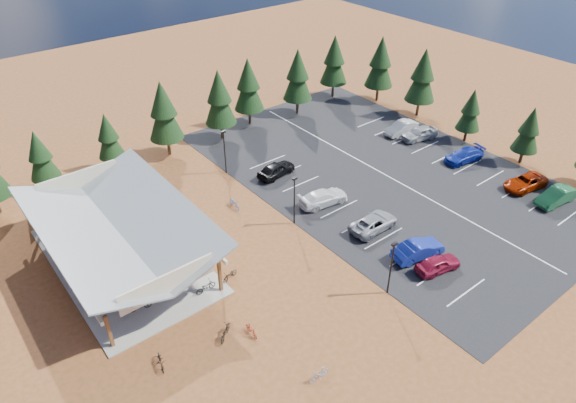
% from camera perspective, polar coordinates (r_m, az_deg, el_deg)
% --- Properties ---
extents(ground, '(140.00, 140.00, 0.00)m').
position_cam_1_polar(ground, '(45.77, -2.62, -5.93)').
color(ground, brown).
rests_on(ground, ground).
extents(asphalt_lot, '(27.00, 44.00, 0.04)m').
position_cam_1_polar(asphalt_lot, '(57.95, 10.50, 3.08)').
color(asphalt_lot, black).
rests_on(asphalt_lot, ground).
extents(concrete_pad, '(10.60, 18.60, 0.10)m').
position_cam_1_polar(concrete_pad, '(47.34, -17.65, -6.19)').
color(concrete_pad, gray).
rests_on(concrete_pad, ground).
extents(bike_pavilion, '(11.65, 19.40, 4.97)m').
position_cam_1_polar(bike_pavilion, '(45.08, -18.47, -2.53)').
color(bike_pavilion, '#583519').
rests_on(bike_pavilion, concrete_pad).
extents(lamp_post_0, '(0.50, 0.25, 5.14)m').
position_cam_1_polar(lamp_post_0, '(41.00, 11.41, -6.92)').
color(lamp_post_0, black).
rests_on(lamp_post_0, ground).
extents(lamp_post_1, '(0.50, 0.25, 5.14)m').
position_cam_1_polar(lamp_post_1, '(47.66, 0.71, 0.44)').
color(lamp_post_1, black).
rests_on(lamp_post_1, ground).
extents(lamp_post_2, '(0.50, 0.25, 5.14)m').
position_cam_1_polar(lamp_post_2, '(56.13, -7.07, 5.80)').
color(lamp_post_2, black).
rests_on(lamp_post_2, ground).
extents(trash_bin_0, '(0.60, 0.60, 0.90)m').
position_cam_1_polar(trash_bin_0, '(45.38, -10.14, -6.22)').
color(trash_bin_0, '#432817').
rests_on(trash_bin_0, ground).
extents(trash_bin_1, '(0.60, 0.60, 0.90)m').
position_cam_1_polar(trash_bin_1, '(47.84, -7.94, -3.53)').
color(trash_bin_1, '#432817').
rests_on(trash_bin_1, ground).
extents(pine_2, '(3.00, 3.00, 6.98)m').
position_cam_1_polar(pine_2, '(57.62, -25.86, 4.65)').
color(pine_2, '#382314').
rests_on(pine_2, ground).
extents(pine_3, '(2.91, 2.91, 6.77)m').
position_cam_1_polar(pine_3, '(59.21, -19.35, 6.89)').
color(pine_3, '#382314').
rests_on(pine_3, ground).
extents(pine_4, '(3.90, 3.90, 9.08)m').
position_cam_1_polar(pine_4, '(59.97, -13.67, 9.76)').
color(pine_4, '#382314').
rests_on(pine_4, ground).
extents(pine_5, '(3.81, 3.81, 8.87)m').
position_cam_1_polar(pine_5, '(62.60, -7.65, 11.37)').
color(pine_5, '#382314').
rests_on(pine_5, ground).
extents(pine_6, '(3.79, 3.79, 8.83)m').
position_cam_1_polar(pine_6, '(66.12, -4.43, 12.82)').
color(pine_6, '#382314').
rests_on(pine_6, ground).
extents(pine_7, '(3.84, 3.84, 8.94)m').
position_cam_1_polar(pine_7, '(68.92, 1.08, 13.89)').
color(pine_7, '#382314').
rests_on(pine_7, ground).
extents(pine_8, '(3.84, 3.84, 8.94)m').
position_cam_1_polar(pine_8, '(74.69, 5.16, 15.41)').
color(pine_8, '#382314').
rests_on(pine_8, ground).
extents(pine_10, '(2.94, 2.94, 6.84)m').
position_cam_1_polar(pine_10, '(63.11, 25.22, 7.25)').
color(pine_10, '#382314').
rests_on(pine_10, ground).
extents(pine_11, '(2.88, 2.88, 6.71)m').
position_cam_1_polar(pine_11, '(65.81, 19.66, 9.56)').
color(pine_11, '#382314').
rests_on(pine_11, ground).
extents(pine_12, '(3.94, 3.94, 9.18)m').
position_cam_1_polar(pine_12, '(70.54, 14.74, 13.41)').
color(pine_12, '#382314').
rests_on(pine_12, ground).
extents(pine_13, '(3.95, 3.95, 9.19)m').
position_cam_1_polar(pine_13, '(74.19, 10.24, 15.01)').
color(pine_13, '#382314').
rests_on(pine_13, ground).
extents(bike_0, '(1.87, 1.01, 0.93)m').
position_cam_1_polar(bike_0, '(42.04, -16.15, -11.02)').
color(bike_0, black).
rests_on(bike_0, concrete_pad).
extents(bike_1, '(1.75, 0.54, 1.05)m').
position_cam_1_polar(bike_1, '(46.19, -18.79, -6.69)').
color(bike_1, gray).
rests_on(bike_1, concrete_pad).
extents(bike_2, '(1.79, 0.87, 0.90)m').
position_cam_1_polar(bike_2, '(48.50, -21.40, -5.22)').
color(bike_2, '#154493').
rests_on(bike_2, concrete_pad).
extents(bike_3, '(1.85, 0.62, 1.10)m').
position_cam_1_polar(bike_3, '(49.67, -22.80, -4.42)').
color(bike_3, maroon).
rests_on(bike_3, concrete_pad).
extents(bike_4, '(1.82, 0.71, 0.94)m').
position_cam_1_polar(bike_4, '(42.42, -9.14, -9.34)').
color(bike_4, black).
rests_on(bike_4, concrete_pad).
extents(bike_5, '(1.71, 0.79, 0.99)m').
position_cam_1_polar(bike_5, '(45.53, -13.04, -6.25)').
color(bike_5, gray).
rests_on(bike_5, concrete_pad).
extents(bike_6, '(1.78, 0.83, 0.90)m').
position_cam_1_polar(bike_6, '(49.20, -17.27, -3.61)').
color(bike_6, '#172398').
rests_on(bike_6, concrete_pad).
extents(bike_7, '(1.80, 0.77, 1.05)m').
position_cam_1_polar(bike_7, '(51.15, -16.64, -1.77)').
color(bike_7, maroon).
rests_on(bike_7, concrete_pad).
extents(bike_8, '(1.05, 1.90, 0.95)m').
position_cam_1_polar(bike_8, '(38.14, -13.96, -16.82)').
color(bike_8, black).
rests_on(bike_8, ground).
extents(bike_11, '(0.48, 1.52, 0.91)m').
position_cam_1_polar(bike_11, '(39.00, -4.10, -14.07)').
color(bike_11, maroon).
rests_on(bike_11, ground).
extents(bike_12, '(1.84, 1.67, 0.97)m').
position_cam_1_polar(bike_12, '(39.02, -7.02, -14.19)').
color(bike_12, black).
rests_on(bike_12, ground).
extents(bike_13, '(1.69, 0.53, 1.00)m').
position_cam_1_polar(bike_13, '(36.47, 3.50, -18.61)').
color(bike_13, '#9B9EA4').
rests_on(bike_13, ground).
extents(bike_14, '(0.88, 1.98, 1.01)m').
position_cam_1_polar(bike_14, '(51.57, -5.99, -0.16)').
color(bike_14, '#26559D').
rests_on(bike_14, ground).
extents(bike_15, '(1.43, 1.26, 0.90)m').
position_cam_1_polar(bike_15, '(49.14, -10.60, -2.68)').
color(bike_15, maroon).
rests_on(bike_15, ground).
extents(bike_16, '(1.79, 1.08, 0.89)m').
position_cam_1_polar(bike_16, '(43.36, -6.46, -8.12)').
color(bike_16, black).
rests_on(bike_16, ground).
extents(car_0, '(4.36, 2.47, 1.40)m').
position_cam_1_polar(car_0, '(45.51, 16.33, -6.65)').
color(car_0, maroon).
rests_on(car_0, asphalt_lot).
extents(car_1, '(5.11, 2.57, 1.61)m').
position_cam_1_polar(car_1, '(46.36, 14.25, -5.20)').
color(car_1, navy).
rests_on(car_1, asphalt_lot).
extents(car_2, '(5.14, 2.48, 1.41)m').
position_cam_1_polar(car_2, '(48.84, 9.48, -2.36)').
color(car_2, gray).
rests_on(car_2, asphalt_lot).
extents(car_3, '(5.49, 2.86, 1.52)m').
position_cam_1_polar(car_3, '(51.71, 3.96, 0.46)').
color(car_3, white).
rests_on(car_3, asphalt_lot).
extents(car_4, '(4.81, 2.45, 1.57)m').
position_cam_1_polar(car_4, '(56.24, -1.32, 3.62)').
color(car_4, black).
rests_on(car_4, asphalt_lot).
extents(car_5, '(5.04, 2.28, 1.61)m').
position_cam_1_polar(car_5, '(58.35, 27.66, 0.53)').
color(car_5, '#1A562F').
rests_on(car_5, asphalt_lot).
extents(car_6, '(5.36, 3.11, 1.40)m').
position_cam_1_polar(car_6, '(59.61, 24.88, 1.95)').
color(car_6, '#941E01').
rests_on(car_6, asphalt_lot).
extents(car_7, '(5.26, 2.86, 1.45)m').
position_cam_1_polar(car_7, '(62.36, 18.98, 4.86)').
color(car_7, '#132796').
rests_on(car_7, asphalt_lot).
extents(car_8, '(5.08, 2.87, 1.63)m').
position_cam_1_polar(car_8, '(65.77, 14.41, 7.35)').
color(car_8, '#95999D').
rests_on(car_8, asphalt_lot).
extents(car_9, '(4.76, 1.81, 1.55)m').
position_cam_1_polar(car_9, '(66.73, 12.47, 8.00)').
color(car_9, '#BBBBBB').
rests_on(car_9, asphalt_lot).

